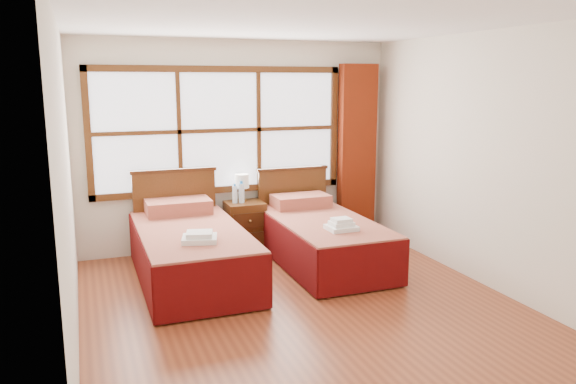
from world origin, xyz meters
name	(u,v)px	position (x,y,z in m)	size (l,w,h in m)	color
floor	(305,309)	(0.00, 0.00, 0.00)	(4.50, 4.50, 0.00)	brown
ceiling	(307,21)	(0.00, 0.00, 2.60)	(4.50, 4.50, 0.00)	white
wall_back	(239,145)	(0.00, 2.25, 1.30)	(4.00, 4.00, 0.00)	silver
wall_left	(67,187)	(-2.00, 0.00, 1.30)	(4.50, 4.50, 0.00)	silver
wall_right	(488,161)	(2.00, 0.00, 1.30)	(4.50, 4.50, 0.00)	silver
window	(220,130)	(-0.25, 2.21, 1.50)	(3.16, 0.06, 1.56)	white
curtain	(357,151)	(1.60, 2.11, 1.17)	(0.50, 0.16, 2.30)	maroon
bed_left	(190,250)	(-0.85, 1.20, 0.32)	(1.09, 2.12, 1.06)	#3C1D0C
bed_right	(321,238)	(0.69, 1.20, 0.31)	(1.03, 2.05, 1.00)	#3C1D0C
nightstand	(245,226)	(-0.01, 1.99, 0.31)	(0.46, 0.46, 0.62)	#4E2A11
towels_left	(199,237)	(-0.85, 0.64, 0.61)	(0.39, 0.36, 0.10)	white
towels_right	(341,225)	(0.68, 0.66, 0.59)	(0.31, 0.28, 0.13)	white
lamp	(242,182)	(-0.01, 2.09, 0.86)	(0.18, 0.18, 0.34)	gold
bottle_near	(235,194)	(-0.13, 2.00, 0.73)	(0.06, 0.06, 0.24)	#C3E2FA
bottle_far	(242,193)	(-0.05, 1.99, 0.74)	(0.07, 0.07, 0.27)	#C3E2FA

